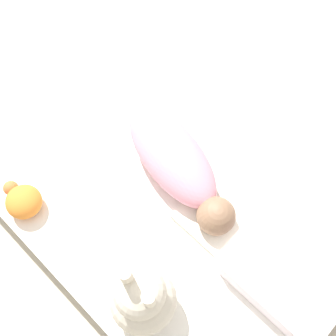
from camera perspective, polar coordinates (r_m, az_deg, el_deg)
The scene contains 7 objects.
ground_plane at distance 1.50m, azimuth -0.46°, elevation -4.21°, with size 12.00×12.00×0.00m, color #B2A893.
bed_mattress at distance 1.44m, azimuth -0.48°, elevation -3.31°, with size 1.23×0.94×0.13m.
burp_cloth at distance 1.34m, azimuth 5.99°, elevation -7.15°, with size 0.20×0.17×0.02m.
swaddled_baby at distance 1.34m, azimuth 1.35°, elevation 0.76°, with size 0.56×0.30×0.15m.
pillow at distance 1.32m, azimuth 18.18°, elevation -13.67°, with size 0.33×0.34×0.08m.
bunny_plush at distance 1.15m, azimuth -3.77°, elevation -18.25°, with size 0.20×0.20×0.37m.
turtle_plush at distance 1.40m, azimuth -20.36°, elevation -4.43°, with size 0.16×0.12×0.08m.
Camera 1 is at (-0.38, 0.38, 1.40)m, focal length 42.00 mm.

